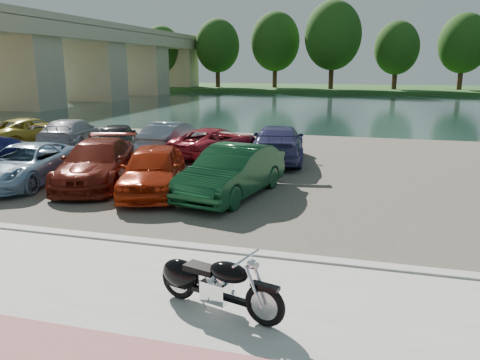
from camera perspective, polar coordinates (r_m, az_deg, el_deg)
The scene contains 19 objects.
ground at distance 8.44m, azimuth -5.73°, elevation -14.15°, with size 200.00×200.00×0.00m, color #595447.
promenade at distance 7.62m, azimuth -8.55°, elevation -17.14°, with size 60.00×6.00×0.10m, color #AFACA4.
kerb at distance 10.12m, azimuth -1.64°, elevation -8.74°, with size 60.00×0.30×0.14m, color #AFACA4.
parking_lot at distance 18.57m, azimuth 6.50°, elevation 1.47°, with size 60.00×18.00×0.04m, color #454038.
river at distance 47.19m, azimuth 12.12°, elevation 8.66°, with size 120.00×40.00×0.00m, color #192D2A.
far_bank at distance 79.07m, azimuth 13.61°, elevation 10.73°, with size 120.00×24.00×0.60m, color #1D4318.
bridge at distance 57.00m, azimuth -17.88°, elevation 14.70°, with size 7.00×56.00×8.55m.
far_trees at distance 72.84m, azimuth 17.31°, elevation 15.95°, with size 70.25×10.68×12.52m.
motorcycle at distance 7.73m, azimuth -3.90°, elevation -12.23°, with size 2.28×0.98×1.05m.
car_2 at distance 17.39m, azimuth -24.71°, elevation 1.74°, with size 2.20×4.78×1.33m, color #7F9FB9.
car_3 at distance 16.44m, azimuth -17.03°, elevation 2.01°, with size 2.04×5.02×1.46m, color #60170D.
car_4 at distance 14.86m, azimuth -10.55°, elevation 1.26°, with size 1.77×4.39×1.50m, color #A5250B.
car_5 at distance 14.24m, azimuth -0.91°, elevation 1.04°, with size 1.63×4.66×1.54m, color #103E20.
car_6 at distance 25.59m, azimuth -24.04°, elevation 5.38°, with size 2.33×5.06×1.41m, color olive.
car_7 at distance 24.28m, azimuth -19.84°, elevation 5.38°, with size 1.99×4.88×1.42m, color #9EA0A7.
car_8 at distance 22.80m, azimuth -14.65°, elevation 5.14°, with size 1.57×3.89×1.33m, color black.
car_9 at distance 21.93m, azimuth -8.28°, elevation 5.24°, with size 1.50×4.31×1.42m, color slate.
car_10 at distance 20.55m, azimuth -2.99°, elevation 4.61°, with size 2.14×4.64×1.29m, color maroon.
car_11 at distance 19.62m, azimuth 4.62°, elevation 4.49°, with size 2.13×5.23×1.52m, color navy.
Camera 1 is at (2.76, -6.94, 3.94)m, focal length 35.00 mm.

